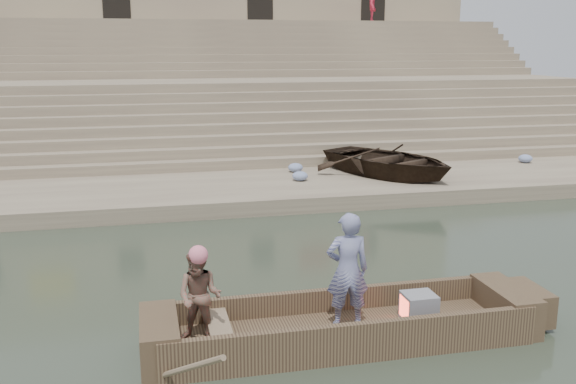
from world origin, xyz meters
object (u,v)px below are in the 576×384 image
object	(u,v)px
television	(418,307)
pedestrian	(374,5)
standing_man	(348,270)
main_rowboat	(343,334)
beached_rowboat	(389,160)
rowing_man	(200,297)

from	to	relation	value
television	pedestrian	distance (m)	24.35
standing_man	television	world-z (taller)	standing_man
television	pedestrian	size ratio (longest dim) A/B	0.30
standing_man	pedestrian	size ratio (longest dim) A/B	1.08
main_rowboat	standing_man	distance (m)	0.95
television	beached_rowboat	size ratio (longest dim) A/B	0.11
main_rowboat	rowing_man	xyz separation A→B (m)	(-2.00, 0.02, 0.75)
pedestrian	television	bearing A→B (deg)	-173.94
television	rowing_man	bearing A→B (deg)	179.72
main_rowboat	rowing_man	bearing A→B (deg)	179.55
main_rowboat	standing_man	size ratio (longest dim) A/B	3.01
standing_man	beached_rowboat	size ratio (longest dim) A/B	0.39
main_rowboat	standing_man	xyz separation A→B (m)	(0.07, 0.06, 0.94)
main_rowboat	beached_rowboat	bearing A→B (deg)	64.91
standing_man	television	bearing A→B (deg)	-177.79
standing_man	pedestrian	distance (m)	24.50
rowing_man	beached_rowboat	bearing A→B (deg)	78.84
main_rowboat	rowing_man	distance (m)	2.14
rowing_man	beached_rowboat	size ratio (longest dim) A/B	0.30
beached_rowboat	television	bearing A→B (deg)	-137.18
rowing_man	pedestrian	size ratio (longest dim) A/B	0.83
main_rowboat	standing_man	world-z (taller)	standing_man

